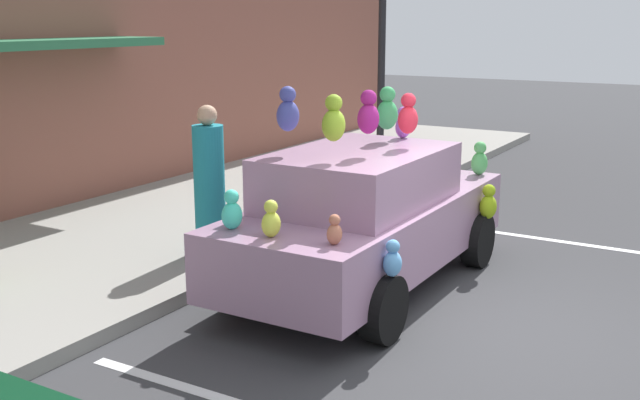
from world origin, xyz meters
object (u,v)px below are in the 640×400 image
at_px(teddy_bear_on_sidewalk, 309,184).
at_px(pedestrian_walking_past, 209,185).
at_px(plush_covered_car, 366,216).
at_px(street_lamp_post, 382,35).

height_order(teddy_bear_on_sidewalk, pedestrian_walking_past, pedestrian_walking_past).
height_order(plush_covered_car, street_lamp_post, street_lamp_post).
bearing_deg(street_lamp_post, teddy_bear_on_sidewalk, 168.12).
relative_size(plush_covered_car, pedestrian_walking_past, 2.34).
bearing_deg(teddy_bear_on_sidewalk, pedestrian_walking_past, -175.24).
height_order(teddy_bear_on_sidewalk, street_lamp_post, street_lamp_post).
bearing_deg(plush_covered_car, street_lamp_post, 24.22).
relative_size(plush_covered_car, teddy_bear_on_sidewalk, 6.12).
bearing_deg(street_lamp_post, plush_covered_car, -155.78).
bearing_deg(teddy_bear_on_sidewalk, street_lamp_post, -11.88).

